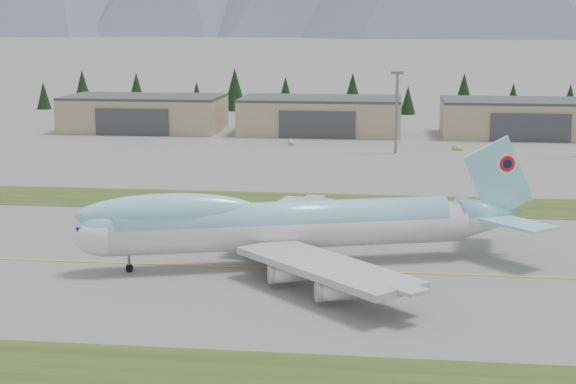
# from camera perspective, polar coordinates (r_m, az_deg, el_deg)

# --- Properties ---
(ground) EXTENTS (7000.00, 7000.00, 0.00)m
(ground) POSITION_cam_1_polar(r_m,az_deg,el_deg) (120.08, 3.01, -5.09)
(ground) COLOR slate
(ground) RESTS_ON ground
(grass_strip_near) EXTENTS (400.00, 14.00, 0.08)m
(grass_strip_near) POSITION_cam_1_polar(r_m,az_deg,el_deg) (84.34, 1.09, -12.19)
(grass_strip_near) COLOR #2E4016
(grass_strip_near) RESTS_ON ground
(grass_strip_far) EXTENTS (400.00, 18.00, 0.08)m
(grass_strip_far) POSITION_cam_1_polar(r_m,az_deg,el_deg) (163.73, 4.16, -0.77)
(grass_strip_far) COLOR #2E4016
(grass_strip_far) RESTS_ON ground
(taxiway_line_main) EXTENTS (400.00, 0.40, 0.02)m
(taxiway_line_main) POSITION_cam_1_polar(r_m,az_deg,el_deg) (120.08, 3.01, -5.09)
(taxiway_line_main) COLOR gold
(taxiway_line_main) RESTS_ON ground
(boeing_747_freighter) EXTENTS (65.46, 54.19, 17.30)m
(boeing_747_freighter) POSITION_cam_1_polar(r_m,az_deg,el_deg) (121.68, -0.12, -2.09)
(boeing_747_freighter) COLOR silver
(boeing_747_freighter) RESTS_ON ground
(hangar_left) EXTENTS (48.00, 26.60, 10.80)m
(hangar_left) POSITION_cam_1_polar(r_m,az_deg,el_deg) (277.68, -9.27, 5.06)
(hangar_left) COLOR tan
(hangar_left) RESTS_ON ground
(hangar_center) EXTENTS (48.00, 26.60, 10.80)m
(hangar_center) POSITION_cam_1_polar(r_m,az_deg,el_deg) (267.48, 2.15, 4.98)
(hangar_center) COLOR tan
(hangar_center) RESTS_ON ground
(hangar_right) EXTENTS (48.00, 26.60, 10.80)m
(hangar_right) POSITION_cam_1_polar(r_m,az_deg,el_deg) (269.03, 15.03, 4.64)
(hangar_right) COLOR tan
(hangar_right) RESTS_ON ground
(floodlight_masts) EXTENTS (179.78, 6.99, 23.70)m
(floodlight_masts) POSITION_cam_1_polar(r_m,az_deg,el_deg) (226.21, 7.31, 6.36)
(floodlight_masts) COLOR slate
(floodlight_masts) RESTS_ON ground
(service_vehicle_a) EXTENTS (2.49, 4.28, 1.37)m
(service_vehicle_a) POSITION_cam_1_polar(r_m,az_deg,el_deg) (242.77, 0.23, 3.09)
(service_vehicle_a) COLOR white
(service_vehicle_a) RESTS_ON ground
(service_vehicle_b) EXTENTS (3.39, 2.63, 1.07)m
(service_vehicle_b) POSITION_cam_1_polar(r_m,az_deg,el_deg) (236.46, 10.90, 2.68)
(service_vehicle_b) COLOR #BDD234
(service_vehicle_b) RESTS_ON ground
(conifer_belt) EXTENTS (263.13, 14.99, 16.17)m
(conifer_belt) POSITION_cam_1_polar(r_m,az_deg,el_deg) (328.97, 5.93, 6.34)
(conifer_belt) COLOR black
(conifer_belt) RESTS_ON ground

